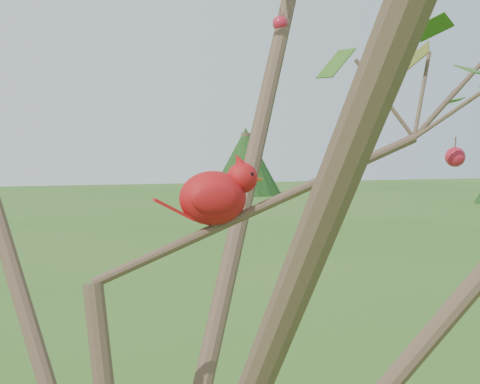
{
  "coord_description": "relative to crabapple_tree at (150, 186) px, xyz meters",
  "views": [
    {
      "loc": [
        -0.18,
        -1.05,
        2.18
      ],
      "look_at": [
        0.21,
        0.08,
        2.1
      ],
      "focal_mm": 50.0,
      "sensor_mm": 36.0,
      "label": 1
    }
  ],
  "objects": [
    {
      "name": "crabapple_tree",
      "position": [
        0.0,
        0.0,
        0.0
      ],
      "size": [
        2.35,
        2.05,
        2.95
      ],
      "color": "#433124",
      "rests_on": "ground"
    },
    {
      "name": "cardinal",
      "position": [
        0.14,
        0.11,
        -0.02
      ],
      "size": [
        0.2,
        0.11,
        0.14
      ],
      "rotation": [
        0.0,
        0.0,
        -0.07
      ],
      "color": "#B30F18",
      "rests_on": "ground"
    },
    {
      "name": "distant_trees",
      "position": [
        0.02,
        24.42,
        -0.69
      ],
      "size": [
        40.0,
        12.17,
        3.18
      ],
      "color": "#433124",
      "rests_on": "ground"
    }
  ]
}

